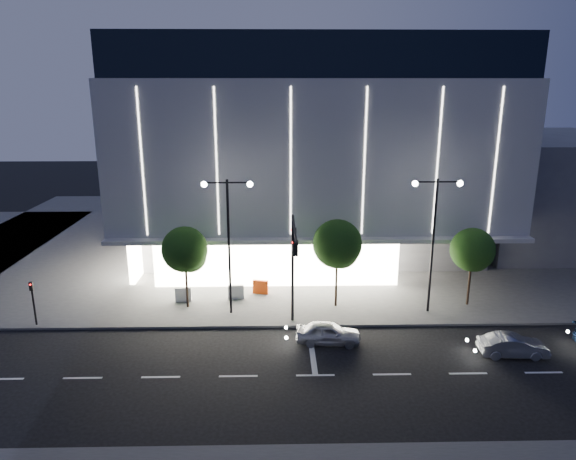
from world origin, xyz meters
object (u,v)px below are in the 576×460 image
at_px(street_lamp_west, 228,227).
at_px(barrier_b, 183,294).
at_px(tree_mid, 338,246).
at_px(traffic_mast, 293,254).
at_px(tree_left, 185,252).
at_px(barrier_c, 260,287).
at_px(street_lamp_east, 434,226).
at_px(car_lead, 328,333).
at_px(barrier_d, 236,292).
at_px(tree_right, 473,252).
at_px(car_second, 513,346).
at_px(ped_signal_far, 33,299).

xyz_separation_m(street_lamp_west, barrier_b, (-3.45, 1.94, -5.31)).
distance_m(tree_mid, barrier_b, 11.15).
bearing_deg(traffic_mast, barrier_b, 148.30).
height_order(tree_left, barrier_c, tree_left).
bearing_deg(street_lamp_west, traffic_mast, -33.65).
bearing_deg(street_lamp_west, street_lamp_east, 0.00).
height_order(tree_left, car_lead, tree_left).
bearing_deg(tree_left, street_lamp_east, -3.65).
bearing_deg(traffic_mast, barrier_d, 127.83).
height_order(street_lamp_east, tree_mid, street_lamp_east).
bearing_deg(barrier_b, tree_mid, -8.29).
bearing_deg(barrier_c, tree_right, 3.94).
relative_size(tree_right, car_lead, 1.46).
distance_m(street_lamp_east, tree_right, 3.81).
height_order(tree_right, barrier_d, tree_right).
bearing_deg(car_second, street_lamp_west, 73.29).
xyz_separation_m(barrier_b, barrier_d, (3.61, 0.34, 0.00)).
relative_size(street_lamp_east, car_second, 2.43).
relative_size(car_second, barrier_b, 3.37).
bearing_deg(barrier_c, car_lead, -47.33).
xyz_separation_m(car_lead, barrier_b, (-9.45, 5.95, 0.01)).
bearing_deg(car_second, tree_right, 3.37).
bearing_deg(car_second, barrier_b, 71.45).
relative_size(street_lamp_east, barrier_c, 8.18).
height_order(street_lamp_west, barrier_d, street_lamp_west).
height_order(street_lamp_west, car_second, street_lamp_west).
distance_m(ped_signal_far, barrier_c, 14.66).
xyz_separation_m(car_second, barrier_c, (-14.25, 8.90, 0.04)).
distance_m(ped_signal_far, barrier_d, 12.79).
bearing_deg(car_second, car_lead, 83.26).
xyz_separation_m(street_lamp_east, ped_signal_far, (-25.00, -1.50, -4.07)).
distance_m(street_lamp_east, barrier_d, 14.08).
distance_m(street_lamp_west, barrier_b, 6.62).
bearing_deg(barrier_d, ped_signal_far, -166.52).
relative_size(street_lamp_east, barrier_d, 8.18).
bearing_deg(barrier_d, street_lamp_west, -97.78).
relative_size(ped_signal_far, tree_right, 0.54).
relative_size(car_second, barrier_c, 3.37).
distance_m(ped_signal_far, tree_mid, 19.35).
xyz_separation_m(tree_right, car_second, (0.06, -6.73, -3.27)).
distance_m(tree_left, barrier_c, 6.27).
relative_size(tree_mid, barrier_c, 5.59).
distance_m(street_lamp_east, tree_left, 16.12).
bearing_deg(tree_left, barrier_d, 21.97).
xyz_separation_m(street_lamp_east, tree_mid, (-5.97, 1.02, -1.62)).
xyz_separation_m(tree_left, tree_mid, (10.00, 0.00, 0.30)).
distance_m(tree_left, barrier_d, 4.78).
xyz_separation_m(street_lamp_east, tree_right, (3.03, 1.02, -2.07)).
height_order(street_lamp_west, barrier_c, street_lamp_west).
bearing_deg(car_lead, street_lamp_west, 61.74).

